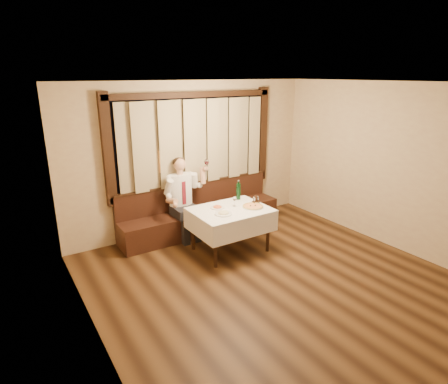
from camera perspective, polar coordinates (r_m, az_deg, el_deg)
room at (r=5.44m, az=5.25°, el=2.51°), size 5.01×6.01×2.81m
banquette at (r=7.21m, az=-3.52°, el=-3.55°), size 3.20×0.61×0.94m
dining_table at (r=6.27m, az=0.98°, el=-3.51°), size 1.27×0.97×0.76m
pizza at (r=6.33m, az=4.42°, el=-2.19°), size 0.36×0.36×0.04m
pasta_red at (r=6.27m, az=-1.01°, el=-2.17°), size 0.24×0.24×0.08m
pasta_cream at (r=5.99m, az=-0.08°, el=-3.05°), size 0.28×0.28×0.10m
green_bottle at (r=6.67m, az=2.21°, el=0.11°), size 0.08×0.08×0.35m
table_wine_glass at (r=6.32m, az=1.61°, el=-1.10°), size 0.07×0.07×0.18m
cruet_caddy at (r=6.51m, az=4.86°, el=-1.30°), size 0.14×0.08×0.14m
seated_man at (r=6.78m, az=-6.28°, el=-0.15°), size 0.84×0.62×1.49m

